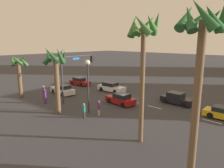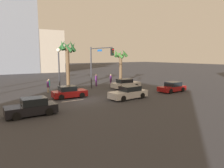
# 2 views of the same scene
# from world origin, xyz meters

# --- Properties ---
(ground_plane) EXTENTS (220.00, 220.00, 0.00)m
(ground_plane) POSITION_xyz_m (0.00, 0.00, 0.00)
(ground_plane) COLOR #333338
(lane_stripe_1) EXTENTS (1.85, 0.14, 0.01)m
(lane_stripe_1) POSITION_xyz_m (-11.45, 0.00, 0.01)
(lane_stripe_1) COLOR silver
(lane_stripe_1) RESTS_ON ground_plane
(lane_stripe_2) EXTENTS (1.95, 0.14, 0.01)m
(lane_stripe_2) POSITION_xyz_m (-4.83, 0.00, 0.01)
(lane_stripe_2) COLOR silver
(lane_stripe_2) RESTS_ON ground_plane
(lane_stripe_3) EXTENTS (2.53, 0.14, 0.01)m
(lane_stripe_3) POSITION_xyz_m (-1.16, 0.00, 0.01)
(lane_stripe_3) COLOR silver
(lane_stripe_3) RESTS_ON ground_plane
(car_0) EXTENTS (4.01, 1.92, 1.45)m
(car_0) POSITION_xyz_m (-6.06, -3.26, 0.66)
(car_0) COLOR black
(car_0) RESTS_ON ground_plane
(car_1) EXTENTS (4.15, 1.95, 1.36)m
(car_1) POSITION_xyz_m (12.48, -2.07, 0.62)
(car_1) COLOR maroon
(car_1) RESTS_ON ground_plane
(car_2) EXTENTS (4.02, 2.00, 1.41)m
(car_2) POSITION_xyz_m (-0.88, 1.78, 0.64)
(car_2) COLOR maroon
(car_2) RESTS_ON ground_plane
(car_4) EXTENTS (4.58, 2.00, 1.42)m
(car_4) POSITION_xyz_m (9.00, 3.92, 0.65)
(car_4) COLOR silver
(car_4) RESTS_ON ground_plane
(car_5) EXTENTS (4.71, 2.11, 1.44)m
(car_5) POSITION_xyz_m (4.72, -2.35, 0.66)
(car_5) COLOR silver
(car_5) RESTS_ON ground_plane
(traffic_signal) EXTENTS (0.59, 5.71, 6.21)m
(traffic_signal) POSITION_xyz_m (4.73, 4.84, 4.25)
(traffic_signal) COLOR #38383D
(traffic_signal) RESTS_ON ground_plane
(streetlamp) EXTENTS (0.56, 0.56, 5.94)m
(streetlamp) POSITION_xyz_m (-0.35, 6.70, 4.18)
(streetlamp) COLOR #2D2D33
(streetlamp) RESTS_ON ground_plane
(pedestrian_0) EXTENTS (0.43, 0.43, 1.64)m
(pedestrian_0) POSITION_xyz_m (-1.41, 8.22, 0.86)
(pedestrian_0) COLOR #333338
(pedestrian_0) RESTS_ON ground_plane
(pedestrian_1) EXTENTS (0.44, 0.44, 1.88)m
(pedestrian_1) POSITION_xyz_m (8.48, 7.31, 1.01)
(pedestrian_1) COLOR #59266B
(pedestrian_1) RESTS_ON ground_plane
(pedestrian_2) EXTENTS (0.42, 0.42, 1.70)m
(pedestrian_2) POSITION_xyz_m (-1.98, 6.62, 0.91)
(pedestrian_2) COLOR #B2A58C
(pedestrian_2) RESTS_ON ground_plane
(pedestrian_3) EXTENTS (0.36, 0.36, 1.91)m
(pedestrian_3) POSITION_xyz_m (6.30, 8.33, 1.02)
(pedestrian_3) COLOR #59266B
(pedestrian_3) RESTS_ON ground_plane
(palm_tree_0) EXTENTS (2.59, 2.57, 10.15)m
(palm_tree_0) POSITION_xyz_m (-13.41, 9.98, 7.58)
(palm_tree_0) COLOR brown
(palm_tree_0) RESTS_ON ground_plane
(palm_tree_1) EXTENTS (2.70, 2.88, 7.44)m
(palm_tree_1) POSITION_xyz_m (1.88, 9.22, 5.19)
(palm_tree_1) COLOR brown
(palm_tree_1) RESTS_ON ground_plane
(palm_tree_2) EXTENTS (2.52, 2.62, 6.24)m
(palm_tree_2) POSITION_xyz_m (11.67, 9.07, 4.23)
(palm_tree_2) COLOR brown
(palm_tree_2) RESTS_ON ground_plane
(palm_tree_3) EXTENTS (2.66, 2.76, 10.03)m
(palm_tree_3) POSITION_xyz_m (-8.64, 8.30, 7.74)
(palm_tree_3) COLOR brown
(palm_tree_3) RESTS_ON ground_plane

